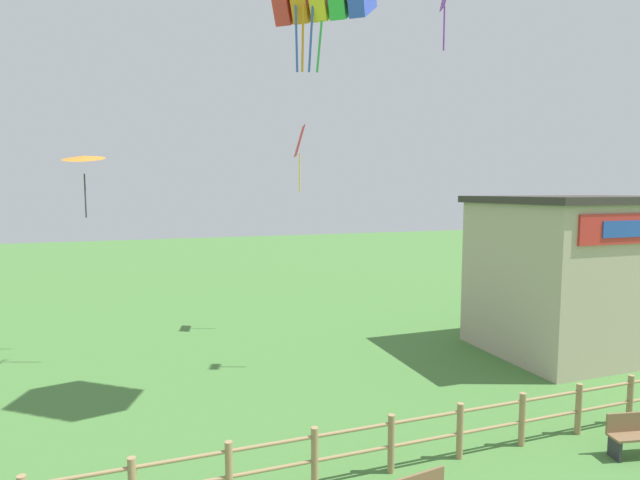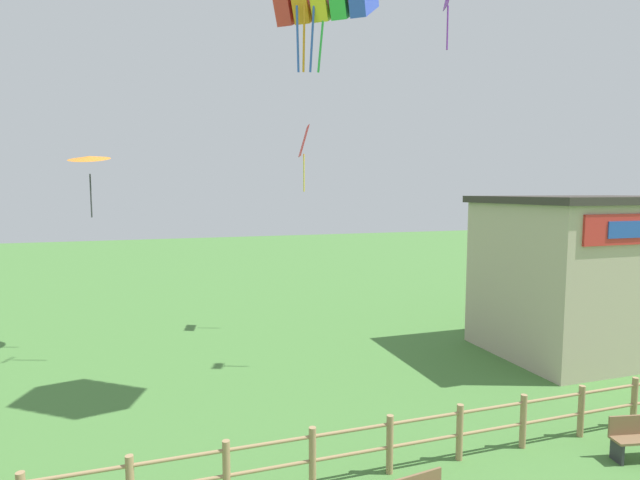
{
  "view_description": "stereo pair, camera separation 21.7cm",
  "coord_description": "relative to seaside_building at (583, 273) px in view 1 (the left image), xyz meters",
  "views": [
    {
      "loc": [
        -3.66,
        -1.09,
        5.61
      ],
      "look_at": [
        0.0,
        9.39,
        4.52
      ],
      "focal_mm": 28.0,
      "sensor_mm": 36.0,
      "label": 1
    },
    {
      "loc": [
        -3.45,
        -1.16,
        5.61
      ],
      "look_at": [
        0.0,
        9.39,
        4.52
      ],
      "focal_mm": 28.0,
      "sensor_mm": 36.0,
      "label": 2
    }
  ],
  "objects": [
    {
      "name": "kite_orange_delta",
      "position": [
        -16.45,
        5.63,
        4.0
      ],
      "size": [
        1.73,
        1.72,
        2.26
      ],
      "color": "orange"
    },
    {
      "name": "wooden_fence",
      "position": [
        -10.82,
        -4.84,
        -2.07
      ],
      "size": [
        17.84,
        0.14,
        1.2
      ],
      "color": "#9E7F56",
      "rests_on": "ground_plane"
    },
    {
      "name": "kite_purple_streamer",
      "position": [
        -5.91,
        -0.0,
        8.36
      ],
      "size": [
        0.32,
        0.56,
        1.92
      ],
      "color": "purple"
    },
    {
      "name": "seaside_building",
      "position": [
        0.0,
        0.0,
        0.0
      ],
      "size": [
        7.02,
        5.05,
        5.44
      ],
      "color": "#B7A88E",
      "rests_on": "ground_plane"
    },
    {
      "name": "kite_red_diamond",
      "position": [
        -8.69,
        5.72,
        4.66
      ],
      "size": [
        0.53,
        0.96,
        2.59
      ],
      "color": "red"
    }
  ]
}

